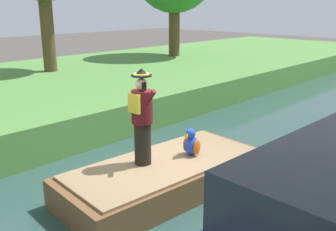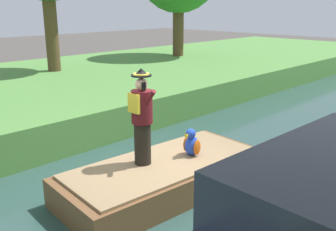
{
  "view_description": "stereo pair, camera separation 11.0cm",
  "coord_description": "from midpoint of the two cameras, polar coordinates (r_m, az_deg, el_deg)",
  "views": [
    {
      "loc": [
        4.82,
        -4.83,
        3.66
      ],
      "look_at": [
        -0.04,
        0.22,
        1.61
      ],
      "focal_mm": 40.62,
      "sensor_mm": 36.0,
      "label": 1
    },
    {
      "loc": [
        4.9,
        -4.75,
        3.66
      ],
      "look_at": [
        -0.04,
        0.22,
        1.61
      ],
      "focal_mm": 40.62,
      "sensor_mm": 36.0,
      "label": 2
    }
  ],
  "objects": [
    {
      "name": "person_pirate",
      "position": [
        7.1,
        -4.34,
        -0.31
      ],
      "size": [
        0.61,
        0.42,
        1.85
      ],
      "rotation": [
        0.0,
        0.0,
        0.04
      ],
      "color": "black",
      "rests_on": "boat"
    },
    {
      "name": "ground_plane",
      "position": [
        7.74,
        -1.38,
        -11.91
      ],
      "size": [
        80.0,
        80.0,
        0.0
      ],
      "primitive_type": "plane",
      "color": "#4C4742"
    },
    {
      "name": "boat",
      "position": [
        7.61,
        -0.95,
        -9.03
      ],
      "size": [
        2.12,
        4.33,
        0.61
      ],
      "color": "brown",
      "rests_on": "canal_water"
    },
    {
      "name": "parrot_plush",
      "position": [
        7.72,
        3.13,
        -4.23
      ],
      "size": [
        0.36,
        0.35,
        0.57
      ],
      "color": "blue",
      "rests_on": "boat"
    },
    {
      "name": "canal_water",
      "position": [
        7.72,
        -1.38,
        -11.58
      ],
      "size": [
        5.69,
        48.0,
        0.1
      ],
      "primitive_type": "cube",
      "color": "#2D4C47",
      "rests_on": "ground"
    }
  ]
}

